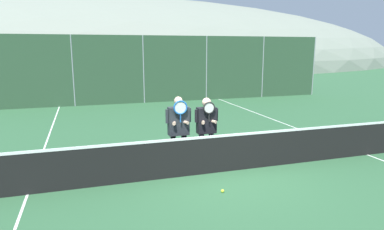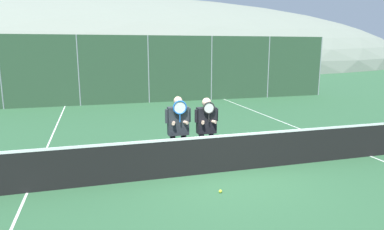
# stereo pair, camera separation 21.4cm
# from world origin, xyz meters

# --- Properties ---
(ground_plane) EXTENTS (120.00, 120.00, 0.00)m
(ground_plane) POSITION_xyz_m (0.00, 0.00, 0.00)
(ground_plane) COLOR #2D5B38
(hill_distant) EXTENTS (108.73, 60.40, 21.14)m
(hill_distant) POSITION_xyz_m (0.00, 52.83, 0.00)
(hill_distant) COLOR gray
(hill_distant) RESTS_ON ground_plane
(clubhouse_building) EXTENTS (17.91, 5.50, 3.26)m
(clubhouse_building) POSITION_xyz_m (-0.51, 20.53, 1.65)
(clubhouse_building) COLOR beige
(clubhouse_building) RESTS_ON ground_plane
(fence_back) EXTENTS (21.13, 0.06, 3.52)m
(fence_back) POSITION_xyz_m (0.00, 10.84, 1.76)
(fence_back) COLOR gray
(fence_back) RESTS_ON ground_plane
(tennis_net) EXTENTS (11.46, 0.09, 1.01)m
(tennis_net) POSITION_xyz_m (0.00, 0.00, 0.47)
(tennis_net) COLOR gray
(tennis_net) RESTS_ON ground_plane
(court_line_left_sideline) EXTENTS (0.05, 16.00, 0.01)m
(court_line_left_sideline) POSITION_xyz_m (-4.26, 3.00, 0.00)
(court_line_left_sideline) COLOR white
(court_line_left_sideline) RESTS_ON ground_plane
(court_line_right_sideline) EXTENTS (0.05, 16.00, 0.01)m
(court_line_right_sideline) POSITION_xyz_m (4.26, 3.00, 0.00)
(court_line_right_sideline) COLOR white
(court_line_right_sideline) RESTS_ON ground_plane
(player_leftmost) EXTENTS (0.62, 0.34, 1.77)m
(player_leftmost) POSITION_xyz_m (-0.97, 0.52, 1.06)
(player_leftmost) COLOR black
(player_leftmost) RESTS_ON ground_plane
(player_center_left) EXTENTS (0.61, 0.34, 1.70)m
(player_center_left) POSITION_xyz_m (-0.22, 0.62, 1.02)
(player_center_left) COLOR #56565B
(player_center_left) RESTS_ON ground_plane
(car_far_left) EXTENTS (4.70, 1.97, 1.89)m
(car_far_left) POSITION_xyz_m (-5.30, 14.20, 0.96)
(car_far_left) COLOR #B2B7BC
(car_far_left) RESTS_ON ground_plane
(car_left_of_center) EXTENTS (4.05, 1.97, 1.74)m
(car_left_of_center) POSITION_xyz_m (-0.38, 14.21, 0.89)
(car_left_of_center) COLOR maroon
(car_left_of_center) RESTS_ON ground_plane
(car_center) EXTENTS (4.17, 2.01, 1.69)m
(car_center) POSITION_xyz_m (4.27, 14.10, 0.87)
(car_center) COLOR #B2B7BC
(car_center) RESTS_ON ground_plane
(car_right_of_center) EXTENTS (4.23, 2.06, 1.70)m
(car_right_of_center) POSITION_xyz_m (9.01, 14.25, 0.87)
(car_right_of_center) COLOR black
(car_right_of_center) RESTS_ON ground_plane
(tennis_ball_on_court) EXTENTS (0.07, 0.07, 0.07)m
(tennis_ball_on_court) POSITION_xyz_m (-0.49, -1.09, 0.03)
(tennis_ball_on_court) COLOR #CCDB33
(tennis_ball_on_court) RESTS_ON ground_plane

